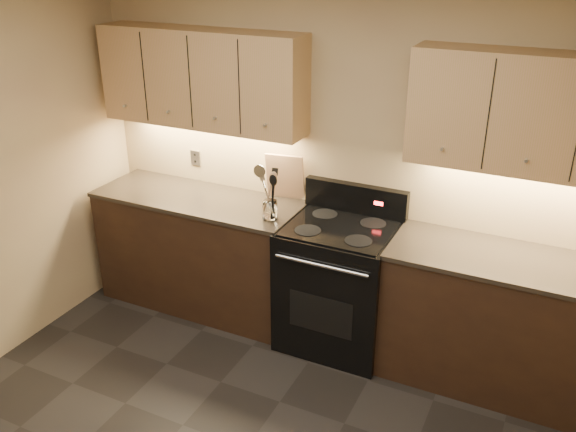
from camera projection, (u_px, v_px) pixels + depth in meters
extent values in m
cube|color=tan|center=(349.00, 160.00, 4.30)|extent=(4.00, 0.04, 2.60)
cube|color=black|center=(201.00, 252.00, 4.84)|extent=(1.60, 0.60, 0.90)
cube|color=#3C3226|center=(198.00, 198.00, 4.65)|extent=(1.62, 0.62, 0.03)
cube|color=black|center=(498.00, 324.00, 3.94)|extent=(1.44, 0.60, 0.90)
cube|color=#3C3226|center=(509.00, 261.00, 3.74)|extent=(1.46, 0.62, 0.03)
cube|color=black|center=(338.00, 286.00, 4.35)|extent=(0.76, 0.65, 0.92)
cube|color=black|center=(341.00, 228.00, 4.16)|extent=(0.70, 0.60, 0.01)
cube|color=black|center=(356.00, 199.00, 4.35)|extent=(0.76, 0.07, 0.22)
cube|color=red|center=(378.00, 203.00, 4.24)|extent=(0.06, 0.00, 0.03)
cylinder|color=silver|center=(321.00, 265.00, 3.93)|extent=(0.65, 0.02, 0.02)
cube|color=black|center=(320.00, 315.00, 4.10)|extent=(0.46, 0.00, 0.28)
cylinder|color=black|center=(308.00, 230.00, 4.10)|extent=(0.18, 0.18, 0.00)
cylinder|color=black|center=(358.00, 241.00, 3.96)|extent=(0.18, 0.18, 0.00)
cylinder|color=black|center=(325.00, 214.00, 4.35)|extent=(0.18, 0.18, 0.00)
cylinder|color=black|center=(373.00, 223.00, 4.20)|extent=(0.18, 0.18, 0.00)
cube|color=tan|center=(202.00, 79.00, 4.40)|extent=(1.60, 0.30, 0.70)
cube|color=tan|center=(536.00, 114.00, 3.50)|extent=(1.44, 0.30, 0.70)
cube|color=#B2B5BA|center=(195.00, 158.00, 4.88)|extent=(0.08, 0.01, 0.12)
cylinder|color=white|center=(270.00, 210.00, 4.25)|extent=(0.14, 0.14, 0.13)
cylinder|color=white|center=(270.00, 217.00, 4.28)|extent=(0.10, 0.10, 0.02)
cube|color=tan|center=(285.00, 177.00, 4.53)|extent=(0.30, 0.13, 0.36)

